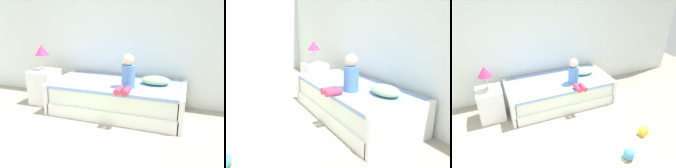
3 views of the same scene
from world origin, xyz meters
The scene contains 7 objects.
wall_rear centered at (0.00, 2.60, 1.45)m, with size 7.20×0.10×2.90m, color silver.
bed centered at (0.24, 2.00, 0.25)m, with size 2.11×1.00×0.50m.
nightstand centered at (-1.11, 1.98, 0.30)m, with size 0.44×0.44×0.60m, color white.
table_lamp centered at (-1.11, 1.98, 0.94)m, with size 0.24×0.24×0.45m.
child_figure centered at (0.47, 1.77, 0.70)m, with size 0.20×0.51×0.50m.
pillow centered at (0.83, 2.10, 0.56)m, with size 0.44×0.30×0.13m, color #99CC8C.
area_rug centered at (0.26, 0.70, 0.00)m, with size 1.60×1.10×0.01m, color #B2D189.
Camera 2 is at (2.77, 0.29, 1.40)m, focal length 34.35 mm.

